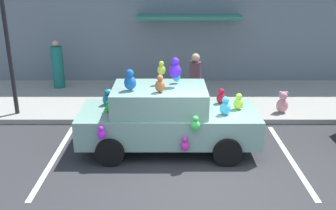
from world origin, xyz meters
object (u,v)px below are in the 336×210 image
plush_covered_car (166,117)px  teddy_bear_on_sidewalk (282,103)px  pedestrian_near_shopfront (194,83)px  street_lamp_post (5,26)px  pedestrian_walking_past (57,66)px

plush_covered_car → teddy_bear_on_sidewalk: plush_covered_car is taller
teddy_bear_on_sidewalk → pedestrian_near_shopfront: 2.59m
street_lamp_post → teddy_bear_on_sidewalk: bearing=0.5°
teddy_bear_on_sidewalk → street_lamp_post: size_ratio=0.16×
street_lamp_post → pedestrian_near_shopfront: street_lamp_post is taller
teddy_bear_on_sidewalk → pedestrian_walking_past: pedestrian_walking_past is taller
pedestrian_walking_past → street_lamp_post: bearing=-101.6°
teddy_bear_on_sidewalk → pedestrian_near_shopfront: size_ratio=0.39×
teddy_bear_on_sidewalk → pedestrian_walking_past: size_ratio=0.39×
pedestrian_near_shopfront → teddy_bear_on_sidewalk: bearing=-8.6°
street_lamp_post → pedestrian_near_shopfront: bearing=4.9°
pedestrian_near_shopfront → pedestrian_walking_past: (-4.64, 2.16, -0.02)m
plush_covered_car → pedestrian_walking_past: plush_covered_car is taller
plush_covered_car → teddy_bear_on_sidewalk: bearing=31.6°
plush_covered_car → pedestrian_near_shopfront: size_ratio=2.49×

